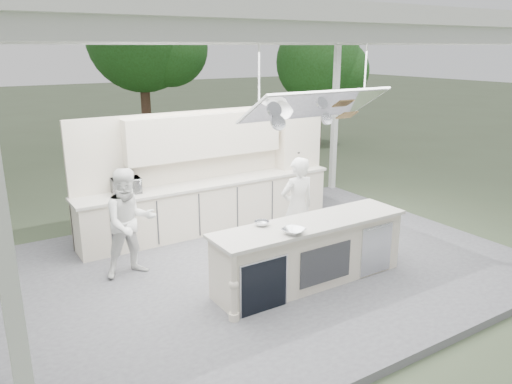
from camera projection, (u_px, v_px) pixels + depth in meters
ground at (265, 270)px, 8.14m from camera, size 90.00×90.00×0.00m
stage_deck at (265, 267)px, 8.13m from camera, size 8.00×6.00×0.12m
tent at (267, 32)px, 7.09m from camera, size 8.20×6.20×3.86m
demo_island at (309, 253)px, 7.33m from camera, size 3.10×0.79×0.95m
back_counter at (211, 205)px, 9.52m from camera, size 5.08×0.72×0.95m
back_wall_unit at (225, 150)px, 9.65m from camera, size 5.05×0.48×2.25m
tree_cluster at (84, 54)px, 15.07m from camera, size 19.55×9.40×5.85m
head_chef at (297, 207)px, 8.22m from camera, size 0.64×0.44×1.69m
sous_chef at (130, 223)px, 7.50m from camera, size 0.82×0.64×1.68m
toaster_oven at (126, 186)px, 8.58m from camera, size 0.52×0.38×0.27m
bowl_large at (294, 231)px, 6.75m from camera, size 0.39×0.39×0.07m
bowl_small at (262, 223)px, 7.06m from camera, size 0.24×0.24×0.07m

